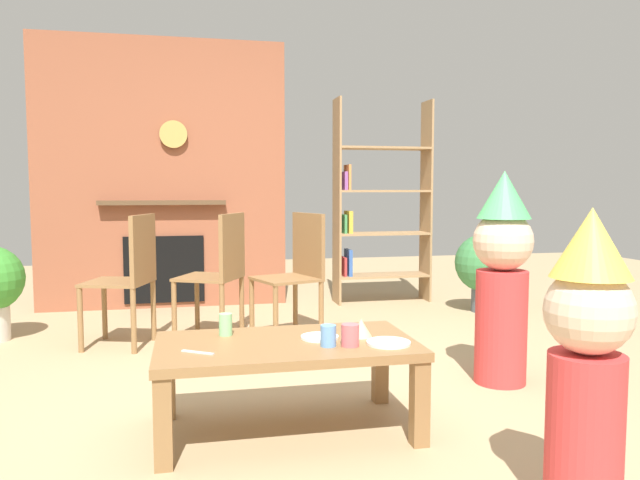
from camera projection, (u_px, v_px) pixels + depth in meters
ground_plane at (308, 391)px, 3.24m from camera, size 12.00×12.00×0.00m
brick_fireplace_feature at (163, 175)px, 5.50m from camera, size 2.20×0.28×2.40m
bookshelf at (377, 209)px, 5.75m from camera, size 0.90×0.28×1.90m
coffee_table at (286, 355)px, 2.69m from camera, size 1.13×0.63×0.40m
paper_cup_near_left at (350, 335)px, 2.60m from camera, size 0.08×0.08×0.09m
paper_cup_near_right at (328, 336)px, 2.60m from camera, size 0.07×0.07×0.09m
paper_cup_center at (226, 324)px, 2.79m from camera, size 0.06×0.06×0.10m
paper_plate_front at (389, 343)px, 2.64m from camera, size 0.19×0.19×0.01m
paper_plate_rear at (320, 337)px, 2.74m from camera, size 0.17×0.17×0.01m
birthday_cake_slice at (361, 328)px, 2.77m from camera, size 0.10×0.10×0.08m
table_fork at (198, 352)px, 2.50m from camera, size 0.13×0.10×0.01m
child_with_cone_hat at (587, 356)px, 1.96m from camera, size 0.28×0.28×1.02m
child_in_pink at (502, 272)px, 3.35m from camera, size 0.32×0.32×1.17m
dining_chair_left at (130, 272)px, 4.13m from camera, size 0.50×0.50×0.90m
dining_chair_middle at (220, 268)px, 4.34m from camera, size 0.54×0.54×0.90m
dining_chair_right at (297, 268)px, 4.34m from camera, size 0.51×0.51×0.90m
potted_plant_tall at (484, 265)px, 5.31m from camera, size 0.50×0.50×0.68m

